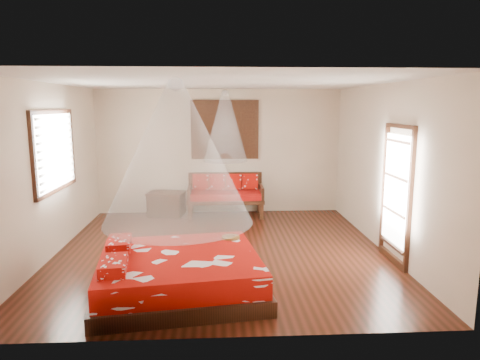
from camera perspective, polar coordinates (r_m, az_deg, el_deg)
The scene contains 10 objects.
room at distance 7.02m, azimuth -2.64°, elevation 1.40°, with size 5.54×5.54×2.84m.
bed at distance 5.83m, azimuth -8.19°, elevation -12.21°, with size 2.37×2.20×0.64m.
daybed at distance 9.52m, azimuth -1.94°, elevation -1.72°, with size 1.66×0.74×0.94m.
storage_chest at distance 9.71m, azimuth -9.78°, elevation -3.14°, with size 0.88×0.71×0.54m.
shutter_panel at distance 9.68m, azimuth -2.03°, elevation 6.72°, with size 1.52×0.06×1.32m.
window_left at distance 7.66m, azimuth -23.44°, elevation 3.56°, with size 0.10×1.74×1.34m.
glazed_door at distance 7.06m, azimuth 20.08°, elevation -1.88°, with size 0.08×1.02×2.16m.
wine_tray at distance 6.36m, azimuth -1.25°, elevation -7.28°, with size 0.27×0.27×0.21m.
mosquito_net_main at distance 5.44m, azimuth -8.40°, elevation 3.60°, with size 1.92×1.92×1.80m, color white.
mosquito_net_daybed at distance 9.21m, azimuth -1.98°, elevation 7.18°, with size 0.95×0.95×1.50m, color white.
Camera 1 is at (-0.06, -6.94, 2.44)m, focal length 32.00 mm.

